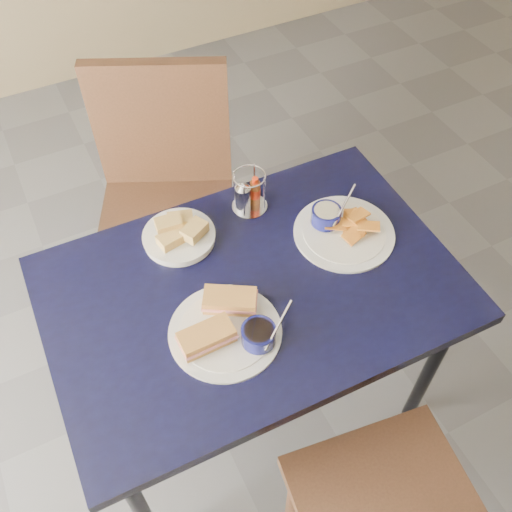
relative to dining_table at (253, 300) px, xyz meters
name	(u,v)px	position (x,y,z in m)	size (l,w,h in m)	color
ground	(317,404)	(0.21, -0.12, -0.68)	(6.00, 6.00, 0.00)	#4A4A4F
dining_table	(253,300)	(0.00, 0.00, 0.00)	(1.16, 0.78, 0.75)	black
chair_far	(155,187)	(-0.07, 0.67, -0.10)	(0.63, 0.63, 1.02)	black
sandwich_plate	(228,326)	(-0.12, -0.10, 0.09)	(0.31, 0.30, 0.12)	white
plantain_plate	(339,227)	(0.32, 0.07, 0.09)	(0.30, 0.30, 0.12)	white
bread_basket	(179,234)	(-0.12, 0.25, 0.09)	(0.21, 0.21, 0.07)	white
condiment_caddy	(248,194)	(0.12, 0.28, 0.13)	(0.11, 0.11, 0.14)	silver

